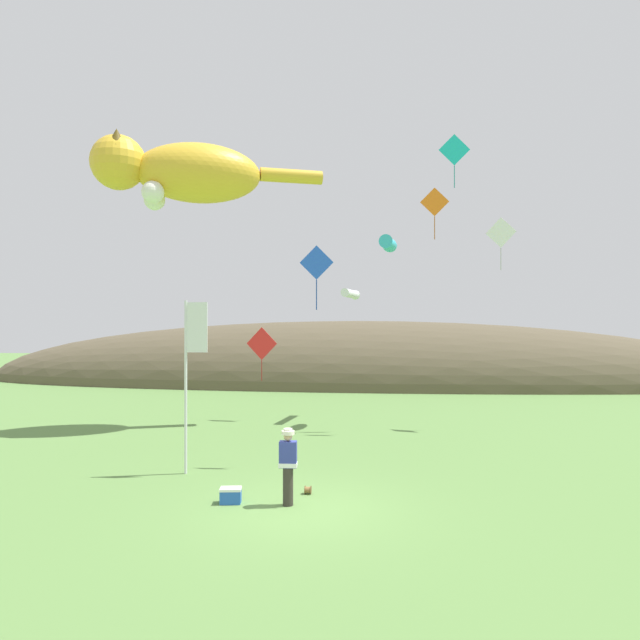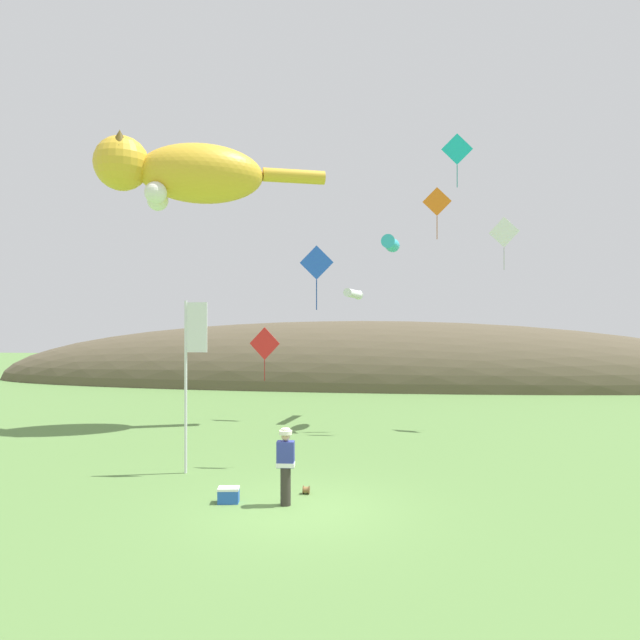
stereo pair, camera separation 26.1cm
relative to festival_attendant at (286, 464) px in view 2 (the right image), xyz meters
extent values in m
plane|color=#5B8442|center=(0.32, -0.25, -0.95)|extent=(120.00, 120.00, 0.00)
ellipsoid|color=brown|center=(0.32, 26.56, -0.95)|extent=(53.88, 11.27, 8.64)
cylinder|color=#332D28|center=(0.00, 0.00, -0.51)|extent=(0.24, 0.24, 0.88)
cube|color=navy|center=(0.00, 0.00, 0.23)|extent=(0.41, 0.26, 0.60)
cube|color=white|center=(0.00, 0.00, -0.01)|extent=(0.43, 0.28, 0.10)
sphere|color=tan|center=(0.00, 0.00, 0.64)|extent=(0.20, 0.20, 0.20)
cylinder|color=beige|center=(0.00, 0.00, 0.73)|extent=(0.30, 0.30, 0.09)
cylinder|color=beige|center=(0.00, 0.00, 0.79)|extent=(0.20, 0.20, 0.07)
cylinder|color=olive|center=(0.34, 0.91, -0.85)|extent=(0.14, 0.15, 0.15)
cylinder|color=brown|center=(0.27, 0.91, -0.85)|extent=(0.02, 0.20, 0.20)
cylinder|color=brown|center=(0.42, 0.91, -0.85)|extent=(0.02, 0.20, 0.20)
cube|color=blue|center=(-1.36, 0.01, -0.80)|extent=(0.52, 0.39, 0.30)
cube|color=white|center=(-1.36, 0.01, -0.62)|extent=(0.53, 0.40, 0.06)
cylinder|color=silver|center=(-3.30, 2.40, 1.47)|extent=(0.08, 0.08, 4.84)
cube|color=white|center=(-2.98, 2.40, 3.14)|extent=(0.60, 0.03, 1.40)
ellipsoid|color=gold|center=(-5.24, 9.33, 9.31)|extent=(5.60, 4.18, 2.38)
ellipsoid|color=white|center=(-5.47, 9.25, 8.88)|extent=(3.55, 2.47, 1.31)
sphere|color=gold|center=(-8.15, 8.27, 9.55)|extent=(2.14, 2.14, 2.14)
cone|color=#503E10|center=(-7.94, 7.71, 10.33)|extent=(0.98, 0.98, 0.71)
cone|color=#503E10|center=(-8.35, 8.82, 10.33)|extent=(0.98, 0.98, 0.71)
sphere|color=white|center=(-6.64, 8.05, 8.30)|extent=(0.86, 0.86, 0.86)
sphere|color=white|center=(-7.13, 9.40, 8.30)|extent=(0.86, 0.86, 0.86)
cylinder|color=gold|center=(-1.66, 10.64, 9.43)|extent=(2.66, 1.44, 0.57)
ellipsoid|color=#33B2CC|center=(2.44, 10.69, 6.46)|extent=(0.78, 1.62, 0.55)
cone|color=#33B2CC|center=(2.31, 9.67, 6.46)|extent=(0.61, 0.57, 0.55)
cone|color=#33B2CC|center=(2.45, 10.74, 6.69)|extent=(0.29, 0.29, 0.26)
sphere|color=black|center=(2.70, 11.17, 6.50)|extent=(0.13, 0.13, 0.13)
cylinder|color=white|center=(0.73, 12.06, 4.53)|extent=(0.69, 2.35, 0.36)
torus|color=white|center=(0.90, 13.21, 4.53)|extent=(0.44, 0.12, 0.44)
cube|color=orange|center=(4.16, 9.35, 7.93)|extent=(1.11, 0.06, 1.11)
cylinder|color=black|center=(4.16, 9.36, 7.93)|extent=(0.75, 0.04, 0.02)
cube|color=#A95011|center=(4.16, 9.35, 6.93)|extent=(0.03, 0.01, 0.90)
cube|color=blue|center=(0.21, 3.82, 5.06)|extent=(1.02, 0.04, 1.02)
cylinder|color=black|center=(0.21, 3.83, 5.06)|extent=(0.69, 0.03, 0.02)
cube|color=#1A3E97|center=(0.21, 3.82, 4.10)|extent=(0.03, 0.01, 0.90)
cube|color=white|center=(6.86, 10.43, 6.87)|extent=(1.10, 0.56, 1.22)
cylinder|color=black|center=(6.86, 10.44, 6.87)|extent=(0.74, 0.38, 0.02)
cube|color=#A9A9A9|center=(6.86, 10.43, 5.81)|extent=(0.03, 0.02, 0.90)
cube|color=red|center=(-3.06, 11.23, 2.35)|extent=(1.40, 0.29, 1.42)
cylinder|color=black|center=(-3.06, 11.24, 2.35)|extent=(0.94, 0.20, 0.02)
cube|color=maroon|center=(-3.06, 11.23, 1.19)|extent=(0.03, 0.01, 0.90)
cube|color=#19BFBF|center=(5.01, 10.21, 10.19)|extent=(1.26, 0.10, 1.26)
cylinder|color=black|center=(5.01, 10.22, 10.19)|extent=(0.84, 0.07, 0.02)
cube|color=#118585|center=(5.01, 10.21, 9.11)|extent=(0.03, 0.01, 0.90)
camera|label=1|loc=(2.20, -13.01, 3.28)|focal=32.00mm
camera|label=2|loc=(2.46, -12.97, 3.28)|focal=32.00mm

